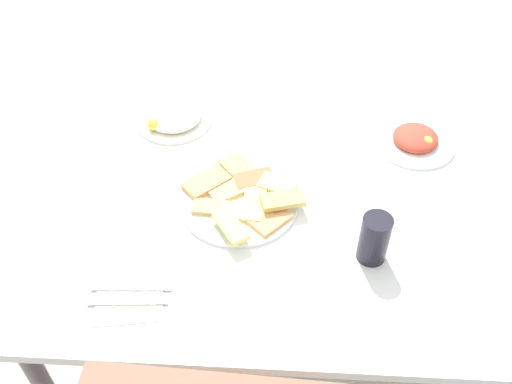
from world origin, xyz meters
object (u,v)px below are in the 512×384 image
object	(u,v)px
pide_platter	(242,198)
salad_plate_rice	(415,140)
salad_plate_greens	(173,116)
soda_can	(374,239)
fork	(131,287)
paper_napkin	(130,295)
spoon	(128,302)
dining_table	(267,220)

from	to	relation	value
pide_platter	salad_plate_rice	xyz separation A→B (m)	(-0.46, -0.25, 0.00)
salad_plate_greens	soda_can	world-z (taller)	soda_can
salad_plate_rice	fork	bearing A→B (deg)	37.47
salad_plate_rice	paper_napkin	size ratio (longest dim) A/B	1.55
salad_plate_greens	paper_napkin	distance (m)	0.60
spoon	pide_platter	bearing A→B (deg)	-129.10
soda_can	paper_napkin	xyz separation A→B (m)	(0.52, 0.14, -0.06)
salad_plate_greens	paper_napkin	size ratio (longest dim) A/B	1.55
salad_plate_rice	spoon	size ratio (longest dim) A/B	1.29
pide_platter	spoon	world-z (taller)	pide_platter
dining_table	salad_plate_rice	world-z (taller)	salad_plate_rice
fork	spoon	distance (m)	0.04
dining_table	fork	distance (m)	0.41
pide_platter	salad_plate_rice	distance (m)	0.52
paper_napkin	pide_platter	bearing A→B (deg)	-126.82
pide_platter	dining_table	bearing A→B (deg)	-169.17
paper_napkin	spoon	xyz separation A→B (m)	(0.00, 0.02, 0.00)
fork	salad_plate_greens	bearing A→B (deg)	-92.80
paper_napkin	fork	size ratio (longest dim) A/B	0.81
salad_plate_greens	salad_plate_rice	distance (m)	0.68
dining_table	paper_napkin	world-z (taller)	paper_napkin
pide_platter	paper_napkin	xyz separation A→B (m)	(0.22, 0.29, -0.01)
salad_plate_greens	spoon	size ratio (longest dim) A/B	1.29
pide_platter	salad_plate_greens	world-z (taller)	salad_plate_greens
pide_platter	fork	bearing A→B (deg)	51.40
fork	pide_platter	bearing A→B (deg)	-131.57
spoon	salad_plate_greens	bearing A→B (deg)	-93.76
pide_platter	fork	world-z (taller)	pide_platter
fork	salad_plate_rice	bearing A→B (deg)	-145.50
soda_can	paper_napkin	world-z (taller)	soda_can
salad_plate_rice	soda_can	xyz separation A→B (m)	(0.16, 0.40, 0.05)
salad_plate_rice	fork	xyz separation A→B (m)	(0.67, 0.52, -0.01)
paper_napkin	dining_table	bearing A→B (deg)	-132.81
pide_platter	salad_plate_greens	xyz separation A→B (m)	(0.22, -0.31, 0.01)
soda_can	fork	bearing A→B (deg)	12.73
soda_can	spoon	xyz separation A→B (m)	(0.52, 0.15, -0.06)
salad_plate_greens	spoon	bearing A→B (deg)	90.16
dining_table	salad_plate_greens	xyz separation A→B (m)	(0.28, -0.30, 0.09)
dining_table	fork	bearing A→B (deg)	45.43
soda_can	spoon	world-z (taller)	soda_can
soda_can	pide_platter	bearing A→B (deg)	-27.10
spoon	soda_can	bearing A→B (deg)	-167.47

